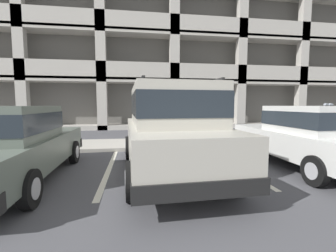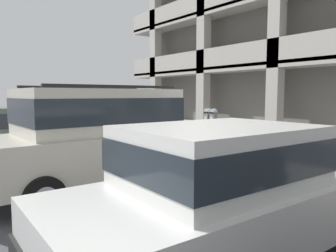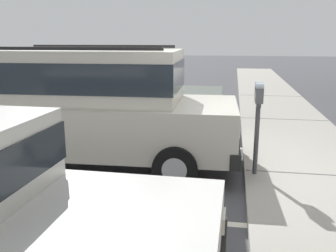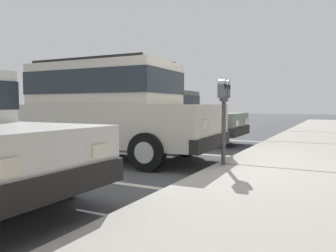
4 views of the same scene
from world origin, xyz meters
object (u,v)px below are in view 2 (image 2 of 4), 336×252
object	(u,v)px
silver_suv	(101,134)
red_sedan	(40,133)
dark_hatchback	(231,189)
parking_meter_near	(210,124)

from	to	relation	value
silver_suv	red_sedan	size ratio (longest dim) A/B	1.07
silver_suv	dark_hatchback	bearing A→B (deg)	-3.36
red_sedan	parking_meter_near	xyz separation A→B (m)	(3.51, 2.95, 0.35)
dark_hatchback	red_sedan	bearing A→B (deg)	-177.50
silver_suv	red_sedan	bearing A→B (deg)	-177.15
parking_meter_near	silver_suv	bearing A→B (deg)	-96.28
dark_hatchback	parking_meter_near	size ratio (longest dim) A/B	3.19
silver_suv	parking_meter_near	bearing A→B (deg)	81.56
red_sedan	parking_meter_near	world-z (taller)	red_sedan
silver_suv	dark_hatchback	world-z (taller)	silver_suv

